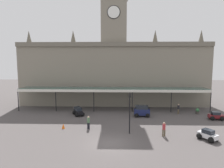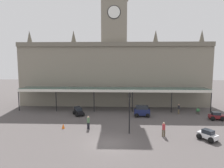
{
  "view_description": "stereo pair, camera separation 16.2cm",
  "coord_description": "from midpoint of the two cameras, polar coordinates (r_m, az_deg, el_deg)",
  "views": [
    {
      "loc": [
        0.82,
        -19.61,
        8.58
      ],
      "look_at": [
        0.0,
        7.22,
        5.42
      ],
      "focal_mm": 31.25,
      "sensor_mm": 36.0,
      "label": 1
    },
    {
      "loc": [
        0.98,
        -19.6,
        8.58
      ],
      "look_at": [
        0.0,
        7.22,
        5.42
      ],
      "focal_mm": 31.25,
      "sensor_mm": 36.0,
      "label": 2
    }
  ],
  "objects": [
    {
      "name": "ground_plane",
      "position": [
        21.42,
        -0.84,
        -16.9
      ],
      "size": [
        140.0,
        140.0,
        0.0
      ],
      "primitive_type": "plane",
      "color": "#504A49"
    },
    {
      "name": "planter_near_kerb",
      "position": [
        34.87,
        23.6,
        -7.27
      ],
      "size": [
        0.6,
        0.6,
        0.96
      ],
      "color": "#47423D",
      "rests_on": "ground"
    },
    {
      "name": "car_white_sedan",
      "position": [
        24.31,
        25.99,
        -13.39
      ],
      "size": [
        2.14,
        2.25,
        1.19
      ],
      "color": "silver",
      "rests_on": "ground"
    },
    {
      "name": "entrance_canopy",
      "position": [
        34.0,
        0.22,
        -1.44
      ],
      "size": [
        32.74,
        3.26,
        3.9
      ],
      "color": "#38564C",
      "rests_on": "ground"
    },
    {
      "name": "car_navy_van",
      "position": [
        30.81,
        8.55,
        -7.97
      ],
      "size": [
        2.41,
        1.61,
        1.77
      ],
      "color": "#19214C",
      "rests_on": "ground"
    },
    {
      "name": "traffic_cone",
      "position": [
        26.24,
        -14.24,
        -11.85
      ],
      "size": [
        0.4,
        0.4,
        0.63
      ],
      "primitive_type": "cone",
      "color": "orange",
      "rests_on": "ground"
    },
    {
      "name": "pedestrian_beside_cars",
      "position": [
        25.33,
        -7.1,
        -10.96
      ],
      "size": [
        0.35,
        0.34,
        1.67
      ],
      "color": "black",
      "rests_on": "ground"
    },
    {
      "name": "victorian_lamppost",
      "position": [
        23.14,
        4.99,
        -7.07
      ],
      "size": [
        0.3,
        0.3,
        4.95
      ],
      "color": "black",
      "rests_on": "ground"
    },
    {
      "name": "car_maroon_sedan",
      "position": [
        32.74,
        27.99,
        -8.37
      ],
      "size": [
        2.11,
        1.62,
        1.19
      ],
      "color": "maroon",
      "rests_on": "ground"
    },
    {
      "name": "pedestrian_crossing_forecourt",
      "position": [
        23.54,
        14.75,
        -12.53
      ],
      "size": [
        0.38,
        0.34,
        1.67
      ],
      "color": "brown",
      "rests_on": "ground"
    },
    {
      "name": "station_building",
      "position": [
        39.36,
        0.44,
        4.26
      ],
      "size": [
        36.14,
        6.9,
        21.83
      ],
      "color": "gray",
      "rests_on": "ground"
    },
    {
      "name": "car_black_estate",
      "position": [
        31.77,
        -9.98,
        -8.0
      ],
      "size": [
        2.16,
        2.43,
        1.27
      ],
      "color": "black",
      "rests_on": "ground"
    },
    {
      "name": "pedestrian_near_entrance",
      "position": [
        33.69,
        18.74,
        -6.81
      ],
      "size": [
        0.34,
        0.34,
        1.67
      ],
      "color": "brown",
      "rests_on": "ground"
    }
  ]
}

